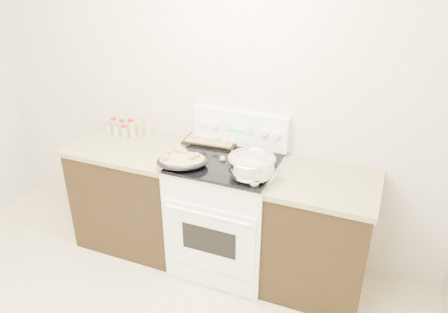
% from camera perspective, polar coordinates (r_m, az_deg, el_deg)
% --- Properties ---
extents(room_shell, '(4.10, 3.60, 2.75)m').
position_cam_1_polar(room_shell, '(2.00, -24.95, 3.28)').
color(room_shell, beige).
rests_on(room_shell, ground).
extents(counter_left, '(0.93, 0.67, 0.92)m').
position_cam_1_polar(counter_left, '(3.80, -11.36, -4.74)').
color(counter_left, black).
rests_on(counter_left, ground).
extents(counter_right, '(0.73, 0.67, 0.92)m').
position_cam_1_polar(counter_right, '(3.31, 12.37, -10.07)').
color(counter_right, black).
rests_on(counter_right, ground).
extents(kitchen_range, '(0.78, 0.73, 1.22)m').
position_cam_1_polar(kitchen_range, '(3.44, 0.35, -7.21)').
color(kitchen_range, white).
rests_on(kitchen_range, ground).
extents(mixing_bowl, '(0.40, 0.40, 0.19)m').
position_cam_1_polar(mixing_bowl, '(2.97, 3.61, -1.34)').
color(mixing_bowl, silver).
rests_on(mixing_bowl, kitchen_range).
extents(roasting_pan, '(0.45, 0.39, 0.11)m').
position_cam_1_polar(roasting_pan, '(3.12, -5.49, -0.48)').
color(roasting_pan, black).
rests_on(roasting_pan, kitchen_range).
extents(baking_sheet, '(0.44, 0.32, 0.06)m').
position_cam_1_polar(baking_sheet, '(3.51, -1.43, 2.30)').
color(baking_sheet, black).
rests_on(baking_sheet, kitchen_range).
extents(wooden_spoon, '(0.20, 0.23, 0.04)m').
position_cam_1_polar(wooden_spoon, '(3.22, 0.53, -0.15)').
color(wooden_spoon, '#AE854F').
rests_on(wooden_spoon, kitchen_range).
extents(blue_ladle, '(0.19, 0.21, 0.09)m').
position_cam_1_polar(blue_ladle, '(2.89, 4.25, -3.19)').
color(blue_ladle, '#91CCD8').
rests_on(blue_ladle, kitchen_range).
extents(spice_jars, '(0.39, 0.15, 0.13)m').
position_cam_1_polar(spice_jars, '(3.76, -12.57, 3.65)').
color(spice_jars, '#BFB28C').
rests_on(spice_jars, counter_left).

